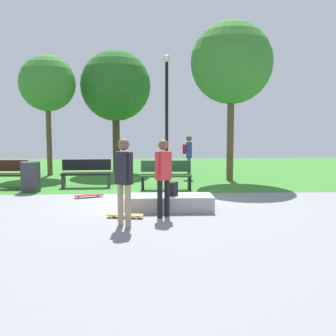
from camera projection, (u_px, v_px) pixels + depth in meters
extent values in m
plane|color=gray|center=(138.00, 200.00, 10.88)|extent=(28.00, 28.00, 0.00)
cube|color=#387A2D|center=(143.00, 170.00, 18.38)|extent=(26.60, 12.90, 0.01)
cube|color=#A8A59E|center=(169.00, 203.00, 9.59)|extent=(2.08, 0.81, 0.37)
cube|color=black|center=(172.00, 189.00, 9.54)|extent=(0.31, 0.34, 0.32)
cylinder|color=black|center=(167.00, 198.00, 8.94)|extent=(0.12, 0.12, 0.83)
cylinder|color=black|center=(160.00, 199.00, 8.79)|extent=(0.12, 0.12, 0.83)
cube|color=red|center=(163.00, 166.00, 8.79)|extent=(0.37, 0.36, 0.63)
cylinder|color=red|center=(169.00, 164.00, 8.91)|extent=(0.09, 0.09, 0.58)
cylinder|color=red|center=(158.00, 165.00, 8.66)|extent=(0.09, 0.09, 0.58)
sphere|color=brown|center=(163.00, 145.00, 8.74)|extent=(0.23, 0.23, 0.23)
cylinder|color=tan|center=(128.00, 206.00, 7.95)|extent=(0.12, 0.12, 0.86)
cylinder|color=tan|center=(121.00, 205.00, 8.10)|extent=(0.12, 0.12, 0.86)
cube|color=black|center=(124.00, 168.00, 7.95)|extent=(0.37, 0.37, 0.64)
cylinder|color=black|center=(130.00, 167.00, 7.83)|extent=(0.09, 0.09, 0.59)
cylinder|color=black|center=(118.00, 166.00, 8.06)|extent=(0.09, 0.09, 0.59)
sphere|color=brown|center=(124.00, 144.00, 7.90)|extent=(0.23, 0.23, 0.23)
cube|color=gold|center=(125.00, 215.00, 8.82)|extent=(0.82, 0.35, 0.02)
cylinder|color=silver|center=(138.00, 216.00, 8.86)|extent=(0.06, 0.04, 0.06)
cylinder|color=silver|center=(137.00, 218.00, 8.70)|extent=(0.06, 0.04, 0.06)
cylinder|color=silver|center=(114.00, 215.00, 8.94)|extent=(0.06, 0.04, 0.06)
cylinder|color=silver|center=(112.00, 217.00, 8.78)|extent=(0.06, 0.04, 0.06)
cube|color=#A5262D|center=(89.00, 195.00, 11.33)|extent=(0.82, 0.48, 0.02)
cylinder|color=silver|center=(98.00, 195.00, 11.52)|extent=(0.06, 0.05, 0.06)
cylinder|color=silver|center=(100.00, 196.00, 11.38)|extent=(0.06, 0.05, 0.06)
cylinder|color=silver|center=(79.00, 197.00, 11.29)|extent=(0.06, 0.05, 0.06)
cylinder|color=silver|center=(80.00, 198.00, 11.15)|extent=(0.06, 0.05, 0.06)
cube|color=black|center=(86.00, 174.00, 13.13)|extent=(1.62, 0.51, 0.06)
cube|color=black|center=(87.00, 165.00, 13.31)|extent=(1.60, 0.13, 0.36)
cube|color=#2D2D33|center=(109.00, 180.00, 13.22)|extent=(0.10, 0.40, 0.45)
cube|color=#2D2D33|center=(64.00, 181.00, 13.08)|extent=(0.10, 0.40, 0.45)
cube|color=#1E4223|center=(166.00, 176.00, 12.68)|extent=(1.60, 0.46, 0.06)
cube|color=#1E4223|center=(166.00, 166.00, 12.87)|extent=(1.60, 0.08, 0.36)
cube|color=black|center=(189.00, 183.00, 12.73)|extent=(0.08, 0.40, 0.45)
cube|color=black|center=(143.00, 183.00, 12.68)|extent=(0.08, 0.40, 0.45)
cube|color=#331E14|center=(1.00, 175.00, 12.85)|extent=(1.62, 0.50, 0.06)
cube|color=#331E14|center=(3.00, 166.00, 13.04)|extent=(1.60, 0.12, 0.36)
cube|color=#2D2D33|center=(24.00, 182.00, 12.88)|extent=(0.10, 0.40, 0.45)
cylinder|color=brown|center=(230.00, 134.00, 14.80)|extent=(0.25, 0.25, 3.40)
sphere|color=#387F2D|center=(231.00, 63.00, 14.53)|extent=(2.97, 2.97, 2.97)
cylinder|color=#4C3823|center=(116.00, 139.00, 17.74)|extent=(0.32, 0.32, 2.84)
sphere|color=#286623|center=(116.00, 86.00, 17.50)|extent=(3.05, 3.05, 3.05)
cylinder|color=brown|center=(49.00, 138.00, 16.33)|extent=(0.21, 0.21, 3.05)
sphere|color=#387F2D|center=(47.00, 83.00, 16.10)|extent=(2.24, 2.24, 2.24)
cylinder|color=black|center=(167.00, 122.00, 14.88)|extent=(0.12, 0.12, 4.34)
sphere|color=silver|center=(167.00, 58.00, 14.64)|extent=(0.28, 0.28, 0.28)
cylinder|color=#333338|center=(31.00, 177.00, 12.31)|extent=(0.59, 0.59, 0.92)
cylinder|color=#3F5184|center=(189.00, 168.00, 15.52)|extent=(0.12, 0.12, 0.80)
cylinder|color=#3F5184|center=(189.00, 168.00, 15.30)|extent=(0.12, 0.12, 0.80)
cube|color=#2D4799|center=(189.00, 150.00, 15.34)|extent=(0.21, 0.33, 0.60)
cylinder|color=#2D4799|center=(189.00, 149.00, 15.51)|extent=(0.09, 0.09, 0.55)
cylinder|color=#2D4799|center=(189.00, 149.00, 15.17)|extent=(0.09, 0.09, 0.55)
sphere|color=brown|center=(189.00, 138.00, 15.29)|extent=(0.22, 0.22, 0.22)
cube|color=maroon|center=(185.00, 149.00, 15.34)|extent=(0.17, 0.27, 0.36)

